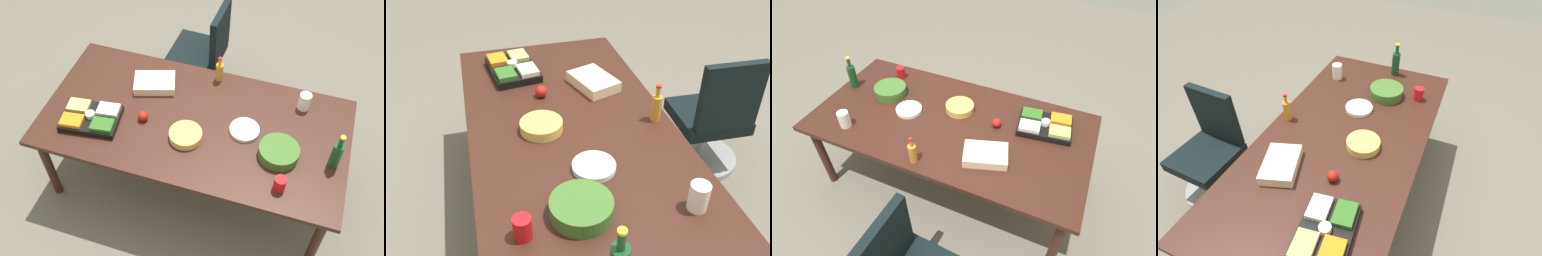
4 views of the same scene
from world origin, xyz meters
The scene contains 12 objects.
ground_plane centered at (0.00, 0.00, 0.00)m, with size 10.00×10.00×0.00m, color #656054.
conference_table centered at (0.00, 0.00, 0.68)m, with size 2.28×1.16×0.74m.
dressing_bottle centered at (0.06, 0.49, 0.83)m, with size 0.06×0.06×0.23m.
apple_red centered at (-0.37, -0.10, 0.78)m, with size 0.08×0.08×0.08m, color #B11811.
sheet_cake centered at (-0.41, 0.25, 0.78)m, with size 0.32×0.22×0.07m, color beige.
wine_bottle centered at (1.03, -0.09, 0.86)m, with size 0.08×0.08×0.31m.
chip_bowl centered at (-0.01, -0.17, 0.77)m, with size 0.24×0.24×0.06m, color #DFB34F.
salad_bowl centered at (0.66, -0.12, 0.78)m, with size 0.28×0.28×0.08m, color #3B6627.
veggie_tray centered at (-0.73, -0.23, 0.78)m, with size 0.46×0.35×0.09m.
paper_plate_stack centered at (0.38, 0.02, 0.76)m, with size 0.22×0.22×0.03m, color white.
mayo_jar centered at (0.75, 0.38, 0.81)m, with size 0.09×0.09×0.14m, color white.
red_solo_cup centered at (0.71, -0.39, 0.80)m, with size 0.08×0.08×0.11m, color red.
Camera 3 is at (-0.89, 1.71, 2.48)m, focal length 29.39 mm.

